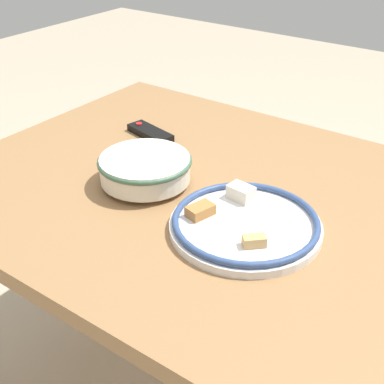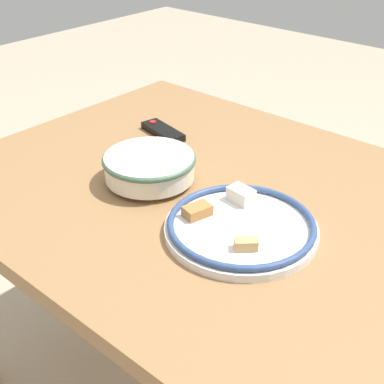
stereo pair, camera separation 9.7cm
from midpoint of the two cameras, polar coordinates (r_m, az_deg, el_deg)
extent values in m
cube|color=olive|center=(1.27, 0.48, -0.77)|extent=(1.30, 0.96, 0.04)
cylinder|color=olive|center=(2.05, -6.23, 0.21)|extent=(0.06, 0.06, 0.71)
cylinder|color=silver|center=(1.29, -7.09, 1.09)|extent=(0.10, 0.10, 0.01)
cylinder|color=silver|center=(1.28, -7.19, 2.46)|extent=(0.21, 0.21, 0.06)
cylinder|color=#9E4C1E|center=(1.28, -7.18, 2.29)|extent=(0.19, 0.19, 0.05)
torus|color=#42664C|center=(1.27, -7.25, 3.27)|extent=(0.22, 0.22, 0.01)
cylinder|color=white|center=(1.12, 3.26, -3.80)|extent=(0.32, 0.32, 0.02)
torus|color=#334C7F|center=(1.11, 3.28, -3.12)|extent=(0.31, 0.31, 0.01)
cube|color=#B2753D|center=(1.13, -1.55, -2.05)|extent=(0.05, 0.07, 0.02)
cube|color=tan|center=(1.05, 4.03, -5.31)|extent=(0.05, 0.05, 0.02)
cube|color=silver|center=(1.19, 2.93, -0.11)|extent=(0.06, 0.05, 0.03)
cube|color=black|center=(1.53, -6.29, 6.25)|extent=(0.16, 0.08, 0.02)
cylinder|color=red|center=(1.57, -7.46, 7.21)|extent=(0.02, 0.02, 0.00)
camera|label=1|loc=(0.05, -92.33, -1.39)|focal=50.00mm
camera|label=2|loc=(0.05, 87.67, 1.39)|focal=50.00mm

